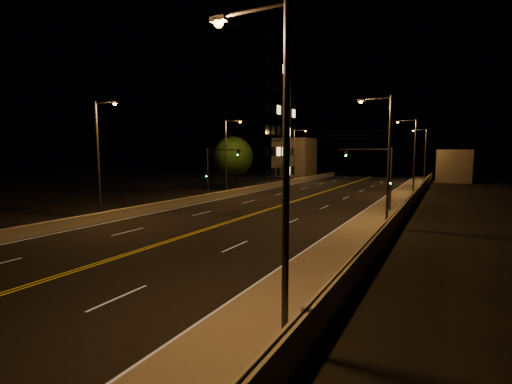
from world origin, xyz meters
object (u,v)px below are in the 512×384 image
at_px(streetlight_3, 424,152).
at_px(tree_1, 236,161).
at_px(streetlight_5, 228,152).
at_px(tree_0, 233,157).
at_px(streetlight_0, 278,156).
at_px(traffic_signal_left, 214,167).
at_px(streetlight_2, 413,153).
at_px(streetlight_6, 295,152).
at_px(streetlight_1, 386,153).
at_px(building_tower, 226,104).
at_px(traffic_signal_right, 380,171).
at_px(streetlight_4, 100,153).

bearing_deg(streetlight_3, tree_1, -144.69).
height_order(streetlight_5, tree_0, streetlight_5).
distance_m(streetlight_0, traffic_signal_left, 33.79).
bearing_deg(tree_1, streetlight_2, -5.35).
xyz_separation_m(streetlight_6, tree_0, (-2.69, -18.11, -0.62)).
bearing_deg(streetlight_1, traffic_signal_left, 160.08).
distance_m(streetlight_0, streetlight_6, 59.56).
distance_m(building_tower, tree_0, 22.90).
bearing_deg(building_tower, traffic_signal_left, -60.50).
bearing_deg(traffic_signal_right, streetlight_1, -78.27).
distance_m(streetlight_4, streetlight_6, 43.79).
distance_m(streetlight_2, streetlight_5, 23.67).
xyz_separation_m(building_tower, tree_1, (8.19, -10.07, -11.11)).
bearing_deg(streetlight_0, streetlight_6, 111.14).
xyz_separation_m(streetlight_3, building_tower, (-35.83, -9.52, 9.60)).
bearing_deg(streetlight_5, building_tower, 122.41).
bearing_deg(tree_1, traffic_signal_right, -33.54).
xyz_separation_m(streetlight_5, tree_1, (-6.17, 12.55, -1.51)).
height_order(streetlight_1, streetlight_3, same).
height_order(streetlight_3, tree_1, streetlight_3).
distance_m(streetlight_4, traffic_signal_left, 15.30).
relative_size(streetlight_3, tree_1, 1.50).
xyz_separation_m(streetlight_6, building_tower, (-14.36, -1.26, 9.60)).
distance_m(streetlight_4, tree_1, 33.08).
relative_size(streetlight_2, building_tower, 0.31).
bearing_deg(streetlight_6, streetlight_3, 21.03).
relative_size(traffic_signal_right, building_tower, 0.20).
xyz_separation_m(streetlight_3, traffic_signal_right, (-1.53, -36.89, -1.74)).
height_order(traffic_signal_left, tree_1, tree_1).
bearing_deg(streetlight_5, traffic_signal_right, -13.42).
height_order(streetlight_2, building_tower, building_tower).
xyz_separation_m(traffic_signal_right, tree_0, (-22.63, 10.52, 1.12)).
distance_m(streetlight_2, tree_1, 27.81).
bearing_deg(building_tower, streetlight_2, -19.45).
height_order(streetlight_6, tree_0, streetlight_6).
xyz_separation_m(streetlight_4, streetlight_6, (0.00, 43.79, 0.00)).
xyz_separation_m(streetlight_6, tree_1, (-6.17, -11.32, -1.51)).
xyz_separation_m(streetlight_5, tree_0, (-2.69, 5.76, -0.62)).
distance_m(streetlight_4, tree_0, 25.83).
bearing_deg(streetlight_3, building_tower, -165.13).
distance_m(streetlight_5, traffic_signal_right, 20.58).
bearing_deg(building_tower, streetlight_4, -71.35).
distance_m(traffic_signal_left, tree_0, 11.25).
height_order(streetlight_3, streetlight_6, same).
bearing_deg(streetlight_2, traffic_signal_right, -95.94).
distance_m(building_tower, tree_1, 17.08).
distance_m(streetlight_4, streetlight_5, 19.92).
bearing_deg(streetlight_1, tree_0, 143.48).
height_order(streetlight_1, streetlight_5, same).
relative_size(traffic_signal_left, tree_0, 0.78).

